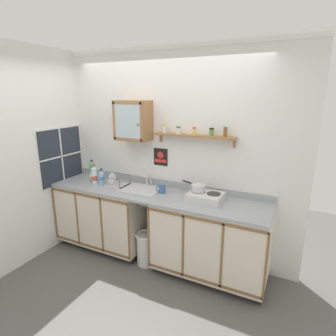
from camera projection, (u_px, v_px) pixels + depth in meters
name	position (u px, v px, depth m)	size (l,w,h in m)	color
floor	(143.00, 270.00, 3.41)	(5.85, 5.85, 0.00)	#565451
back_wall	(166.00, 154.00, 3.59)	(3.45, 0.07, 2.68)	white
side_wall_left	(28.00, 157.00, 3.42)	(0.05, 3.39, 2.68)	white
lower_cabinet_run	(105.00, 216.00, 3.87)	(1.26, 0.63, 0.89)	black
lower_cabinet_run_right	(211.00, 241.00, 3.21)	(1.32, 0.63, 0.89)	black
countertop	(153.00, 194.00, 3.41)	(2.81, 0.65, 0.03)	#9EA3A8
backsplash	(164.00, 183.00, 3.66)	(2.81, 0.02, 0.08)	#9EA3A8
sink	(141.00, 192.00, 3.54)	(0.51, 0.42, 0.42)	silver
hot_plate_stove	(205.00, 197.00, 3.15)	(0.39, 0.31, 0.09)	silver
saucepan	(198.00, 187.00, 3.19)	(0.32, 0.19, 0.08)	silver
bottle_water_blue_0	(102.00, 177.00, 3.69)	(0.08, 0.08, 0.22)	#8CB7E0
bottle_soda_green_1	(92.00, 172.00, 3.79)	(0.07, 0.07, 0.31)	#4CB266
bottle_water_clear_2	(94.00, 176.00, 3.70)	(0.08, 0.08, 0.27)	silver
dish_rack	(116.00, 184.00, 3.67)	(0.29, 0.26, 0.17)	#B2B2B7
mug	(162.00, 189.00, 3.40)	(0.11, 0.11, 0.11)	#3F6699
wall_cabinet	(133.00, 121.00, 3.51)	(0.45, 0.28, 0.50)	#996B42
spice_shelf	(194.00, 135.00, 3.25)	(1.00, 0.14, 0.23)	#996B42
warning_sign	(161.00, 157.00, 3.60)	(0.20, 0.01, 0.22)	black
window	(61.00, 156.00, 3.85)	(0.03, 0.78, 0.81)	#262D38
trash_bin	(146.00, 248.00, 3.49)	(0.27, 0.27, 0.41)	silver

